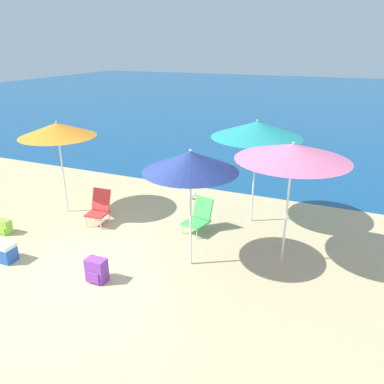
% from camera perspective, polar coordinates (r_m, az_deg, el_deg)
% --- Properties ---
extents(ground_plane, '(60.00, 60.00, 0.00)m').
position_cam_1_polar(ground_plane, '(6.98, -13.93, -11.48)').
color(ground_plane, '#C6B284').
extents(sea_water, '(60.00, 40.00, 0.01)m').
position_cam_1_polar(sea_water, '(29.56, 15.90, 13.64)').
color(sea_water, navy).
rests_on(sea_water, ground).
extents(beach_umbrella_teal, '(1.91, 1.91, 2.30)m').
position_cam_1_polar(beach_umbrella_teal, '(7.93, 9.87, 9.36)').
color(beach_umbrella_teal, white).
rests_on(beach_umbrella_teal, ground).
extents(beach_umbrella_navy, '(1.60, 1.60, 2.16)m').
position_cam_1_polar(beach_umbrella_navy, '(6.13, -0.22, 4.64)').
color(beach_umbrella_navy, white).
rests_on(beach_umbrella_navy, ground).
extents(beach_umbrella_orange, '(1.69, 1.69, 2.17)m').
position_cam_1_polar(beach_umbrella_orange, '(8.86, -19.85, 8.89)').
color(beach_umbrella_orange, white).
rests_on(beach_umbrella_orange, ground).
extents(beach_umbrella_pink, '(1.91, 1.91, 2.26)m').
position_cam_1_polar(beach_umbrella_pink, '(6.39, 15.10, 5.89)').
color(beach_umbrella_pink, white).
rests_on(beach_umbrella_pink, ground).
extents(beach_chair_red, '(0.46, 0.53, 0.77)m').
position_cam_1_polar(beach_chair_red, '(8.48, -13.95, -2.16)').
color(beach_chair_red, silver).
rests_on(beach_chair_red, ground).
extents(beach_chair_green, '(0.57, 0.69, 0.71)m').
position_cam_1_polar(beach_chair_green, '(7.95, 1.10, -3.66)').
color(beach_chair_green, silver).
rests_on(beach_chair_green, ground).
extents(backpack_purple, '(0.34, 0.24, 0.42)m').
position_cam_1_polar(backpack_purple, '(6.60, -14.34, -11.49)').
color(backpack_purple, purple).
rests_on(backpack_purple, ground).
extents(backpack_lime, '(0.33, 0.19, 0.31)m').
position_cam_1_polar(backpack_lime, '(8.85, -26.76, -4.75)').
color(backpack_lime, '#8ECC3D').
rests_on(backpack_lime, ground).
extents(cooler_box, '(0.41, 0.27, 0.36)m').
position_cam_1_polar(cooler_box, '(7.77, -26.69, -8.15)').
color(cooler_box, '#2859B2').
rests_on(cooler_box, ground).
extents(seagull, '(0.27, 0.11, 0.23)m').
position_cam_1_polar(seagull, '(9.59, -0.10, -0.39)').
color(seagull, gold).
rests_on(seagull, ground).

